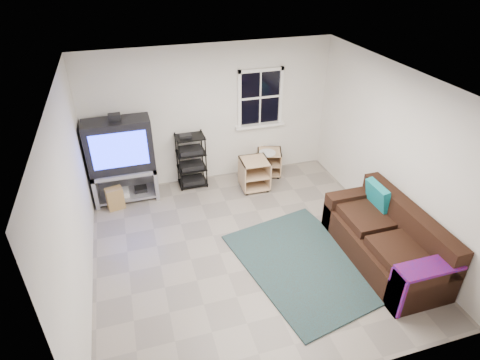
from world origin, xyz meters
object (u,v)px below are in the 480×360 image
object	(u,v)px
side_table_left	(254,172)
tv_unit	(121,154)
side_table_right	(269,160)
av_rack	(192,164)
sofa	(387,241)

from	to	relation	value
side_table_left	tv_unit	bearing A→B (deg)	171.90
tv_unit	side_table_right	bearing A→B (deg)	1.46
av_rack	side_table_right	distance (m)	1.56
av_rack	side_table_left	xyz separation A→B (m)	(1.10, -0.42, -0.14)
side_table_right	sofa	size ratio (longest dim) A/B	0.28
tv_unit	side_table_left	bearing A→B (deg)	-8.10
side_table_left	side_table_right	distance (m)	0.61
tv_unit	sofa	xyz separation A→B (m)	(3.55, -2.81, -0.57)
side_table_right	tv_unit	bearing A→B (deg)	-178.54
side_table_right	sofa	xyz separation A→B (m)	(0.76, -2.88, 0.03)
av_rack	side_table_left	bearing A→B (deg)	-20.87
av_rack	side_table_right	xyz separation A→B (m)	(1.56, -0.02, -0.16)
tv_unit	side_table_right	world-z (taller)	tv_unit
side_table_left	sofa	distance (m)	2.76
tv_unit	side_table_left	xyz separation A→B (m)	(2.34, -0.33, -0.58)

